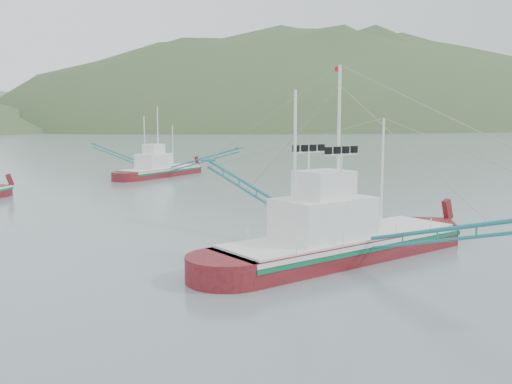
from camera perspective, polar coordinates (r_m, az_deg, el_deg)
name	(u,v)px	position (r m, az deg, el deg)	size (l,w,h in m)	color
ground	(290,252)	(36.89, 3.43, -6.05)	(1200.00, 1200.00, 0.00)	slate
main_boat	(342,220)	(35.26, 8.57, -2.78)	(17.76, 30.46, 12.59)	#5D0E12
bg_boat_far	(160,160)	(86.34, -9.57, 3.15)	(21.51, 23.91, 11.13)	#5D0E12
headland_right	(330,128)	(528.32, 7.45, 6.34)	(684.00, 432.00, 306.00)	#364C27
ridge_distant	(80,127)	(594.31, -17.22, 6.18)	(960.00, 400.00, 240.00)	slate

